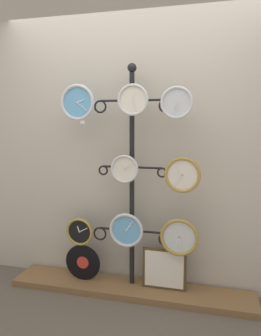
# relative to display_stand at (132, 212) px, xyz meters

# --- Properties ---
(ground_plane) EXTENTS (12.00, 12.00, 0.00)m
(ground_plane) POSITION_rel_display_stand_xyz_m (0.00, -0.41, -0.74)
(ground_plane) COLOR brown
(shop_wall) EXTENTS (4.40, 0.04, 2.80)m
(shop_wall) POSITION_rel_display_stand_xyz_m (0.00, 0.16, 0.66)
(shop_wall) COLOR #BCB2A3
(shop_wall) RESTS_ON ground_plane
(low_shelf) EXTENTS (2.20, 0.36, 0.06)m
(low_shelf) POSITION_rel_display_stand_xyz_m (0.00, -0.06, -0.71)
(low_shelf) COLOR brown
(low_shelf) RESTS_ON ground_plane
(display_stand) EXTENTS (0.74, 0.39, 2.02)m
(display_stand) POSITION_rel_display_stand_xyz_m (0.00, 0.00, 0.00)
(display_stand) COLOR black
(display_stand) RESTS_ON ground_plane
(clock_top_left) EXTENTS (0.31, 0.04, 0.31)m
(clock_top_left) POSITION_rel_display_stand_xyz_m (-0.46, -0.10, 0.96)
(clock_top_left) COLOR #60A8DB
(clock_top_center) EXTENTS (0.26, 0.04, 0.26)m
(clock_top_center) POSITION_rel_display_stand_xyz_m (0.04, -0.12, 0.97)
(clock_top_center) COLOR silver
(clock_top_right) EXTENTS (0.26, 0.04, 0.26)m
(clock_top_right) POSITION_rel_display_stand_xyz_m (0.39, -0.11, 0.95)
(clock_top_right) COLOR silver
(clock_middle_center) EXTENTS (0.24, 0.04, 0.24)m
(clock_middle_center) POSITION_rel_display_stand_xyz_m (-0.04, -0.11, 0.40)
(clock_middle_center) COLOR silver
(clock_middle_right) EXTENTS (0.30, 0.04, 0.30)m
(clock_middle_right) POSITION_rel_display_stand_xyz_m (0.45, -0.08, 0.36)
(clock_middle_right) COLOR silver
(clock_bottom_left) EXTENTS (0.26, 0.04, 0.26)m
(clock_bottom_left) POSITION_rel_display_stand_xyz_m (-0.48, -0.08, -0.20)
(clock_bottom_left) COLOR black
(clock_bottom_center) EXTENTS (0.31, 0.04, 0.31)m
(clock_bottom_center) POSITION_rel_display_stand_xyz_m (-0.03, -0.08, -0.15)
(clock_bottom_center) COLOR #60A8DB
(clock_bottom_right) EXTENTS (0.33, 0.04, 0.33)m
(clock_bottom_right) POSITION_rel_display_stand_xyz_m (0.43, -0.08, -0.17)
(clock_bottom_right) COLOR silver
(vinyl_record) EXTENTS (0.34, 0.01, 0.34)m
(vinyl_record) POSITION_rel_display_stand_xyz_m (-0.46, -0.06, -0.50)
(vinyl_record) COLOR black
(vinyl_record) RESTS_ON low_shelf
(picture_frame) EXTENTS (0.39, 0.02, 0.37)m
(picture_frame) POSITION_rel_display_stand_xyz_m (0.30, -0.04, -0.49)
(picture_frame) COLOR #4C381E
(picture_frame) RESTS_ON low_shelf
(price_tag_upper) EXTENTS (0.04, 0.00, 0.03)m
(price_tag_upper) POSITION_rel_display_stand_xyz_m (-0.42, -0.10, 0.80)
(price_tag_upper) COLOR white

